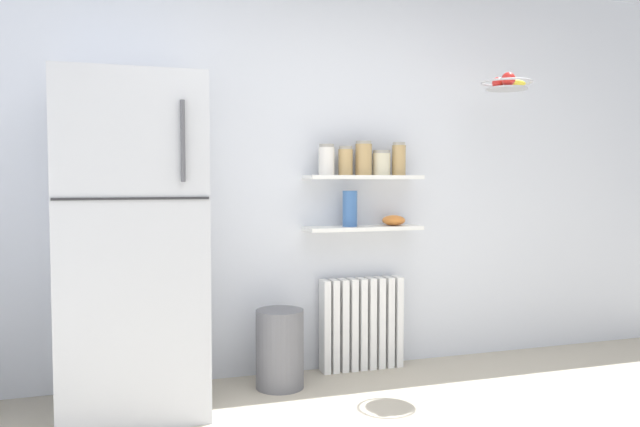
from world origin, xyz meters
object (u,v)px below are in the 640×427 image
storage_jar_2 (364,158)px  vase (350,209)px  storage_jar_0 (327,160)px  shelf_bowl (394,220)px  hanging_fruit_basket (507,83)px  storage_jar_1 (345,161)px  storage_jar_4 (399,159)px  trash_bin (280,349)px  storage_jar_3 (381,163)px  radiator (361,324)px  refrigerator (132,245)px

storage_jar_2 → vase: (-0.09, 0.00, -0.32)m
storage_jar_0 → shelf_bowl: 0.61m
hanging_fruit_basket → storage_jar_1: bearing=162.5°
storage_jar_4 → trash_bin: bearing=-168.9°
vase → trash_bin: size_ratio=0.49×
storage_jar_1 → vase: 0.31m
storage_jar_1 → storage_jar_3: storage_jar_1 is taller
vase → storage_jar_2: bearing=0.0°
storage_jar_0 → hanging_fruit_basket: size_ratio=0.61×
storage_jar_2 → storage_jar_4: bearing=0.0°
storage_jar_3 → storage_jar_4: size_ratio=0.75×
hanging_fruit_basket → radiator: bearing=158.4°
storage_jar_0 → storage_jar_1: size_ratio=1.06×
shelf_bowl → vase: bearing=180.0°
hanging_fruit_basket → storage_jar_4: bearing=153.0°
trash_bin → storage_jar_3: bearing=13.0°
refrigerator → trash_bin: size_ratio=3.81×
refrigerator → storage_jar_1: (1.32, 0.25, 0.47)m
radiator → hanging_fruit_basket: bearing=-21.6°
storage_jar_1 → storage_jar_3: (0.25, 0.00, -0.01)m
storage_jar_3 → vase: 0.37m
storage_jar_2 → shelf_bowl: bearing=0.0°
storage_jar_3 → vase: (-0.22, -0.00, -0.29)m
storage_jar_2 → storage_jar_3: storage_jar_2 is taller
storage_jar_2 → vase: bearing=180.0°
storage_jar_3 → storage_jar_1: bearing=-180.0°
hanging_fruit_basket → vase: bearing=161.9°
storage_jar_2 → hanging_fruit_basket: bearing=-19.9°
radiator → storage_jar_1: bearing=-166.5°
radiator → storage_jar_3: size_ratio=3.69×
storage_jar_3 → hanging_fruit_basket: (0.73, -0.31, 0.51)m
radiator → shelf_bowl: 0.71m
refrigerator → storage_jar_2: refrigerator is taller
hanging_fruit_basket → trash_bin: bearing=174.4°
radiator → storage_jar_2: 1.08m
storage_jar_0 → storage_jar_1: storage_jar_0 is taller
storage_jar_1 → hanging_fruit_basket: size_ratio=0.58×
refrigerator → trash_bin: bearing=5.6°
storage_jar_0 → storage_jar_4: 0.50m
storage_jar_0 → storage_jar_2: size_ratio=0.89×
refrigerator → storage_jar_3: bearing=9.0°
radiator → hanging_fruit_basket: size_ratio=1.87×
storage_jar_1 → storage_jar_4: (0.37, 0.00, 0.02)m
storage_jar_1 → hanging_fruit_basket: 1.14m
refrigerator → storage_jar_3: refrigerator is taller
storage_jar_2 → storage_jar_4: storage_jar_2 is taller
shelf_bowl → hanging_fruit_basket: bearing=-25.8°
storage_jar_2 → storage_jar_4: (0.25, 0.00, -0.00)m
storage_jar_0 → trash_bin: bearing=-154.7°
storage_jar_1 → storage_jar_2: bearing=0.0°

